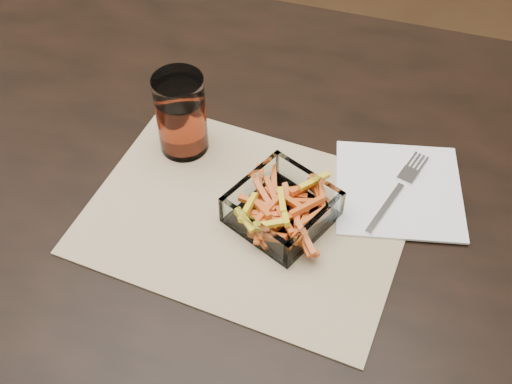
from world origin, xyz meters
TOP-DOWN VIEW (x-y plane):
  - dining_table at (0.00, 0.00)m, footprint 1.60×0.90m
  - placemat at (0.16, -0.10)m, footprint 0.48×0.37m
  - glass_bowl at (0.21, -0.09)m, footprint 0.17×0.17m
  - tumbler at (0.02, 0.01)m, footprint 0.08×0.08m
  - napkin at (0.36, 0.01)m, footprint 0.22×0.22m
  - fork at (0.36, 0.01)m, footprint 0.07×0.18m

SIDE VIEW (x-z plane):
  - dining_table at x=0.00m, z-range 0.29..1.04m
  - placemat at x=0.16m, z-range 0.75..0.75m
  - napkin at x=0.36m, z-range 0.75..0.76m
  - fork at x=0.36m, z-range 0.76..0.76m
  - glass_bowl at x=0.21m, z-range 0.75..0.80m
  - tumbler at x=0.02m, z-range 0.75..0.88m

